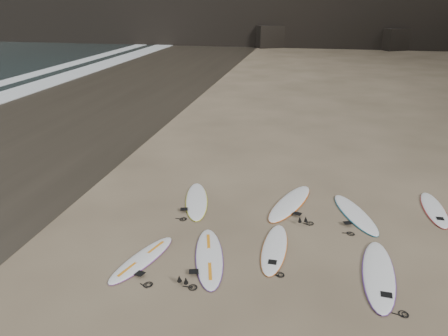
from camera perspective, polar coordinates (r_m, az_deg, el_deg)
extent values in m
plane|color=#897559|center=(10.43, 11.95, -11.90)|extent=(240.00, 240.00, 0.00)
cube|color=#383026|center=(23.29, -21.93, 5.93)|extent=(12.00, 200.00, 0.01)
cube|color=black|center=(54.58, 21.01, 15.49)|extent=(4.23, 4.46, 2.33)
cube|color=black|center=(54.21, 5.68, 16.81)|extent=(4.49, 4.76, 2.49)
ellipsoid|color=white|center=(10.41, -10.64, -11.58)|extent=(1.17, 2.26, 0.08)
ellipsoid|color=white|center=(10.31, -1.95, -11.49)|extent=(1.24, 2.62, 0.09)
ellipsoid|color=white|center=(10.69, 6.60, -10.34)|extent=(0.61, 2.33, 0.08)
ellipsoid|color=white|center=(10.31, 19.55, -12.89)|extent=(0.85, 2.79, 0.10)
ellipsoid|color=white|center=(12.94, -3.61, -4.24)|extent=(1.23, 2.61, 0.09)
ellipsoid|color=white|center=(12.91, 8.63, -4.50)|extent=(1.48, 2.80, 0.10)
ellipsoid|color=white|center=(12.69, 16.77, -5.74)|extent=(1.43, 2.53, 0.09)
ellipsoid|color=white|center=(13.77, 25.76, -4.85)|extent=(0.55, 2.29, 0.08)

